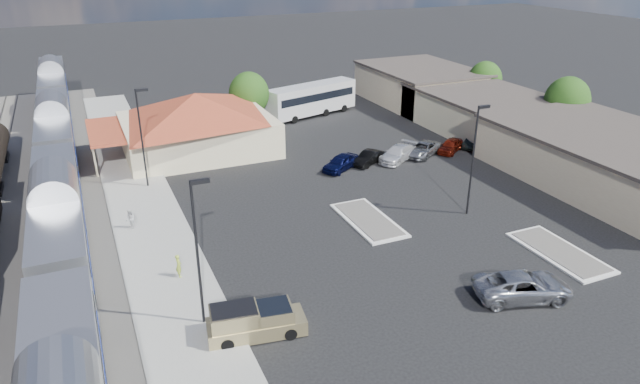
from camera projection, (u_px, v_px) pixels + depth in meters
name	position (u px, v px, depth m)	size (l,w,h in m)	color
ground	(333.00, 242.00, 42.00)	(280.00, 280.00, 0.00)	black
railbed	(22.00, 248.00, 40.97)	(16.00, 100.00, 0.12)	#4C4944
platform	(154.00, 236.00, 42.59)	(5.50, 92.00, 0.18)	gray
passenger_train	(61.00, 226.00, 37.98)	(3.00, 104.00, 5.55)	silver
station_depot	(197.00, 122.00, 59.22)	(18.35, 12.24, 6.20)	beige
buildings_east	(507.00, 119.00, 63.38)	(14.40, 51.40, 4.80)	#C6B28C
traffic_island_south	(368.00, 220.00, 45.11)	(3.30, 7.50, 0.21)	silver
traffic_island_north	(559.00, 252.00, 40.40)	(3.30, 7.50, 0.21)	silver
lamp_plat_s	(198.00, 242.00, 30.82)	(1.08, 0.25, 9.00)	black
lamp_plat_n	(142.00, 131.00, 49.29)	(1.08, 0.25, 9.00)	black
lamp_lot	(475.00, 151.00, 44.32)	(1.08, 0.25, 9.00)	black
tree_east_b	(567.00, 101.00, 62.89)	(4.94, 4.94, 6.96)	#382314
tree_east_c	(485.00, 80.00, 74.83)	(4.41, 4.41, 6.21)	#382314
tree_depot	(249.00, 94.00, 66.68)	(4.71, 4.71, 6.63)	#382314
pickup_truck	(256.00, 321.00, 31.69)	(5.69, 2.76, 1.88)	tan
suv	(523.00, 286.00, 35.05)	(2.77, 6.01, 1.67)	#A4A6AB
coach_bus	(312.00, 98.00, 71.87)	(12.74, 6.08, 4.01)	white
person_a	(179.00, 266.00, 37.01)	(0.58, 0.38, 1.60)	#A5BC3A
person_b	(130.00, 219.00, 43.29)	(0.76, 0.59, 1.55)	silver
parked_car_a	(341.00, 162.00, 55.09)	(1.79, 4.44, 1.51)	#0B103B
parked_car_b	(368.00, 158.00, 56.56)	(1.39, 4.00, 1.32)	black
parked_car_c	(398.00, 154.00, 57.45)	(2.11, 5.19, 1.51)	white
parked_car_d	(423.00, 149.00, 58.90)	(2.28, 4.96, 1.38)	gray
parked_car_e	(450.00, 146.00, 59.82)	(1.65, 4.09, 1.39)	maroon
parked_car_f	(474.00, 142.00, 61.27)	(1.36, 3.91, 1.29)	black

